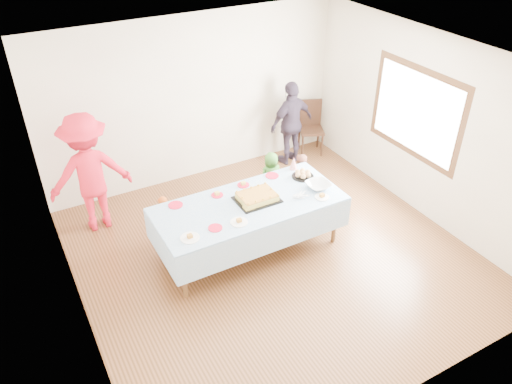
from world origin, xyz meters
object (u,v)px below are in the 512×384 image
birthday_cake (257,197)px  dining_chair (311,124)px  party_table (249,206)px  adult_left (89,173)px

birthday_cake → dining_chair: (2.24, 2.01, -0.29)m
party_table → birthday_cake: 0.16m
birthday_cake → dining_chair: bearing=42.0°
party_table → birthday_cake: size_ratio=4.45×
party_table → adult_left: (-1.67, 1.59, 0.16)m
birthday_cake → adult_left: bearing=138.7°
party_table → adult_left: bearing=136.5°
dining_chair → adult_left: adult_left is taller
party_table → dining_chair: 3.11m
dining_chair → adult_left: size_ratio=0.54×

